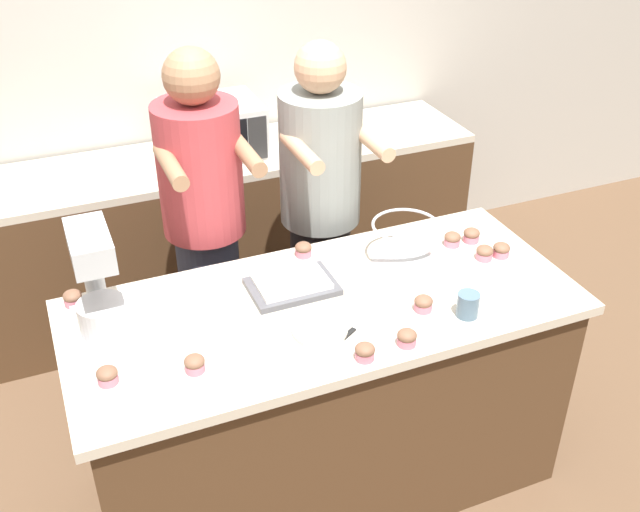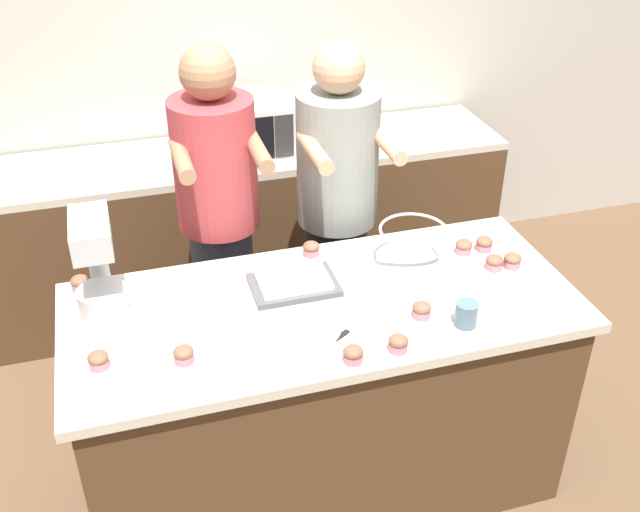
# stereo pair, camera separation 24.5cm
# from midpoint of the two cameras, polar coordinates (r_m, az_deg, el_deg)

# --- Properties ---
(ground_plane) EXTENTS (16.00, 16.00, 0.00)m
(ground_plane) POSITION_cam_midpoint_polar(r_m,az_deg,el_deg) (3.37, 2.38, -16.54)
(ground_plane) COLOR brown
(back_wall) EXTENTS (10.00, 0.06, 2.70)m
(back_wall) POSITION_cam_midpoint_polar(r_m,az_deg,el_deg) (4.16, -5.45, 15.46)
(back_wall) COLOR #B2ADA3
(back_wall) RESTS_ON ground_plane
(island_counter) EXTENTS (1.89, 0.82, 0.92)m
(island_counter) POSITION_cam_midpoint_polar(r_m,az_deg,el_deg) (3.04, 2.57, -10.74)
(island_counter) COLOR #4C331E
(island_counter) RESTS_ON ground_plane
(back_counter) EXTENTS (2.80, 0.60, 0.90)m
(back_counter) POSITION_cam_midpoint_polar(r_m,az_deg,el_deg) (4.20, -3.85, 2.32)
(back_counter) COLOR #4C331E
(back_counter) RESTS_ON ground_plane
(person_left) EXTENTS (0.36, 0.51, 1.71)m
(person_left) POSITION_cam_midpoint_polar(r_m,az_deg,el_deg) (3.26, -5.47, 1.95)
(person_left) COLOR #33384C
(person_left) RESTS_ON ground_plane
(person_right) EXTENTS (0.37, 0.52, 1.68)m
(person_right) POSITION_cam_midpoint_polar(r_m,az_deg,el_deg) (3.39, 3.37, 2.89)
(person_right) COLOR #232328
(person_right) RESTS_ON ground_plane
(stand_mixer) EXTENTS (0.20, 0.30, 0.40)m
(stand_mixer) POSITION_cam_midpoint_polar(r_m,az_deg,el_deg) (2.66, -14.01, -1.51)
(stand_mixer) COLOR #B2B7BC
(stand_mixer) RESTS_ON island_counter
(mixing_bowl) EXTENTS (0.27, 0.27, 0.17)m
(mixing_bowl) POSITION_cam_midpoint_polar(r_m,az_deg,el_deg) (2.95, 9.42, 0.68)
(mixing_bowl) COLOR #BCBCC1
(mixing_bowl) RESTS_ON island_counter
(baking_tray) EXTENTS (0.32, 0.22, 0.04)m
(baking_tray) POSITION_cam_midpoint_polar(r_m,az_deg,el_deg) (2.82, 0.49, -2.19)
(baking_tray) COLOR #4C4C51
(baking_tray) RESTS_ON island_counter
(microwave_oven) EXTENTS (0.48, 0.39, 0.28)m
(microwave_oven) POSITION_cam_midpoint_polar(r_m,az_deg,el_deg) (3.94, -4.10, 9.83)
(microwave_oven) COLOR silver
(microwave_oven) RESTS_ON back_counter
(drinking_glass) EXTENTS (0.08, 0.08, 0.09)m
(drinking_glass) POSITION_cam_midpoint_polar(r_m,az_deg,el_deg) (2.69, 13.67, -4.41)
(drinking_glass) COLOR slate
(drinking_glass) RESTS_ON island_counter
(small_plate) EXTENTS (0.20, 0.20, 0.02)m
(small_plate) POSITION_cam_midpoint_polar(r_m,az_deg,el_deg) (2.60, 2.18, -5.73)
(small_plate) COLOR beige
(small_plate) RESTS_ON island_counter
(knife) EXTENTS (0.20, 0.13, 0.01)m
(knife) POSITION_cam_midpoint_polar(r_m,az_deg,el_deg) (2.63, 5.04, -5.65)
(knife) COLOR #BCBCC1
(knife) RESTS_ON island_counter
(cupcake_0) EXTENTS (0.07, 0.07, 0.06)m
(cupcake_0) POSITION_cam_midpoint_polar(r_m,az_deg,el_deg) (2.52, -13.87, -7.80)
(cupcake_0) COLOR #D17084
(cupcake_0) RESTS_ON island_counter
(cupcake_1) EXTENTS (0.07, 0.07, 0.06)m
(cupcake_1) POSITION_cam_midpoint_polar(r_m,az_deg,el_deg) (2.54, 8.76, -6.68)
(cupcake_1) COLOR #D17084
(cupcake_1) RESTS_ON island_counter
(cupcake_2) EXTENTS (0.07, 0.07, 0.06)m
(cupcake_2) POSITION_cam_midpoint_polar(r_m,az_deg,el_deg) (3.01, 1.66, 0.50)
(cupcake_2) COLOR #D17084
(cupcake_2) RESTS_ON island_counter
(cupcake_3) EXTENTS (0.07, 0.07, 0.06)m
(cupcake_3) POSITION_cam_midpoint_polar(r_m,az_deg,el_deg) (2.49, -7.57, -7.55)
(cupcake_3) COLOR #D17084
(cupcake_3) RESTS_ON island_counter
(cupcake_4) EXTENTS (0.07, 0.07, 0.06)m
(cupcake_4) POSITION_cam_midpoint_polar(r_m,az_deg,el_deg) (3.03, 15.42, -0.53)
(cupcake_4) COLOR #D17084
(cupcake_4) RESTS_ON island_counter
(cupcake_5) EXTENTS (0.07, 0.07, 0.06)m
(cupcake_5) POSITION_cam_midpoint_polar(r_m,az_deg,el_deg) (3.10, 13.13, 0.63)
(cupcake_5) COLOR #D17084
(cupcake_5) RESTS_ON island_counter
(cupcake_6) EXTENTS (0.07, 0.07, 0.06)m
(cupcake_6) POSITION_cam_midpoint_polar(r_m,az_deg,el_deg) (2.48, 5.36, -7.58)
(cupcake_6) COLOR #D17084
(cupcake_6) RESTS_ON island_counter
(cupcake_7) EXTENTS (0.07, 0.07, 0.06)m
(cupcake_7) POSITION_cam_midpoint_polar(r_m,az_deg,el_deg) (3.06, 16.69, -0.39)
(cupcake_7) COLOR #D17084
(cupcake_7) RESTS_ON island_counter
(cupcake_8) EXTENTS (0.07, 0.07, 0.06)m
(cupcake_8) POSITION_cam_midpoint_polar(r_m,az_deg,el_deg) (3.14, 14.61, 0.85)
(cupcake_8) COLOR #D17084
(cupcake_8) RESTS_ON island_counter
(cupcake_9) EXTENTS (0.07, 0.07, 0.06)m
(cupcake_9) POSITION_cam_midpoint_polar(r_m,az_deg,el_deg) (2.70, 10.34, -4.14)
(cupcake_9) COLOR #D17084
(cupcake_9) RESTS_ON island_counter
(cupcake_10) EXTENTS (0.07, 0.07, 0.06)m
(cupcake_10) POSITION_cam_midpoint_polar(r_m,az_deg,el_deg) (2.91, -15.56, -2.07)
(cupcake_10) COLOR #D17084
(cupcake_10) RESTS_ON island_counter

